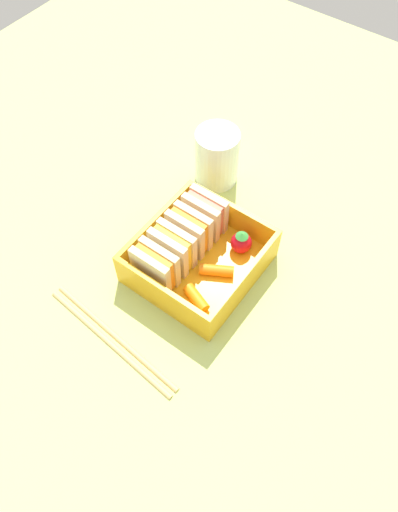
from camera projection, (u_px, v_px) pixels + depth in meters
ground_plane at (199, 272)px, 64.11cm from camera, size 120.00×120.00×2.00cm
bento_tray at (199, 265)px, 62.77cm from camera, size 15.07×13.97×1.20cm
bento_rim at (199, 254)px, 60.57cm from camera, size 15.07×13.97×4.09cm
sandwich_left at (155, 267)px, 58.65cm from camera, size 2.69×5.48×5.53cm
sandwich_center_left at (173, 248)px, 60.13cm from camera, size 2.69×5.48×5.53cm
sandwich_center at (189, 230)px, 61.60cm from camera, size 2.69×5.48×5.53cm
sandwich_center_right at (205, 213)px, 63.08cm from camera, size 2.69×5.48×5.53cm
carrot_stick_left at (196, 298)px, 58.69cm from camera, size 2.54×3.91×1.40cm
carrot_stick_far_left at (217, 270)px, 60.89cm from camera, size 3.30×4.34×1.38cm
strawberry_far_left at (241, 242)px, 62.21cm from camera, size 2.70×2.70×3.30cm
chopstick_pair at (112, 338)px, 57.54cm from camera, size 3.44×19.67×0.70cm
drinking_glass at (217, 157)px, 68.37cm from camera, size 6.01×6.01×8.18cm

